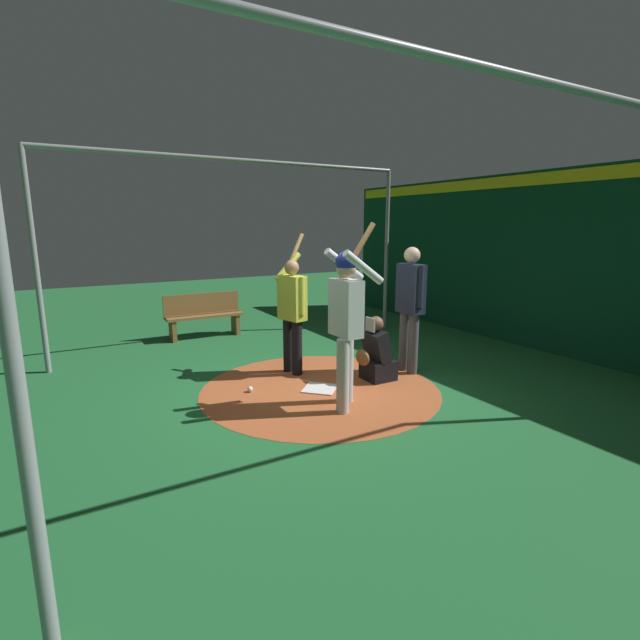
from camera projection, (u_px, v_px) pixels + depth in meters
ground_plane at (320, 389)px, 6.23m from camera, size 26.32×26.32×0.00m
dirt_circle at (320, 389)px, 6.23m from camera, size 3.19×3.19×0.01m
home_plate at (320, 388)px, 6.22m from camera, size 0.59×0.59×0.01m
batter at (347, 313)px, 5.41m from camera, size 0.68×0.49×2.20m
catcher at (376, 355)px, 6.53m from camera, size 0.58×0.40×0.92m
umpire at (410, 302)px, 6.76m from camera, size 0.23×0.49×1.86m
visitor at (292, 309)px, 6.72m from camera, size 0.55×0.56×2.04m
back_wall at (539, 261)px, 8.08m from camera, size 0.22×10.32×3.07m
cage_frame at (320, 213)px, 5.76m from camera, size 6.38×5.42×3.27m
bench at (204, 315)px, 9.05m from camera, size 1.48×0.36×0.85m
baseball_0 at (250, 389)px, 6.11m from camera, size 0.07×0.07×0.07m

